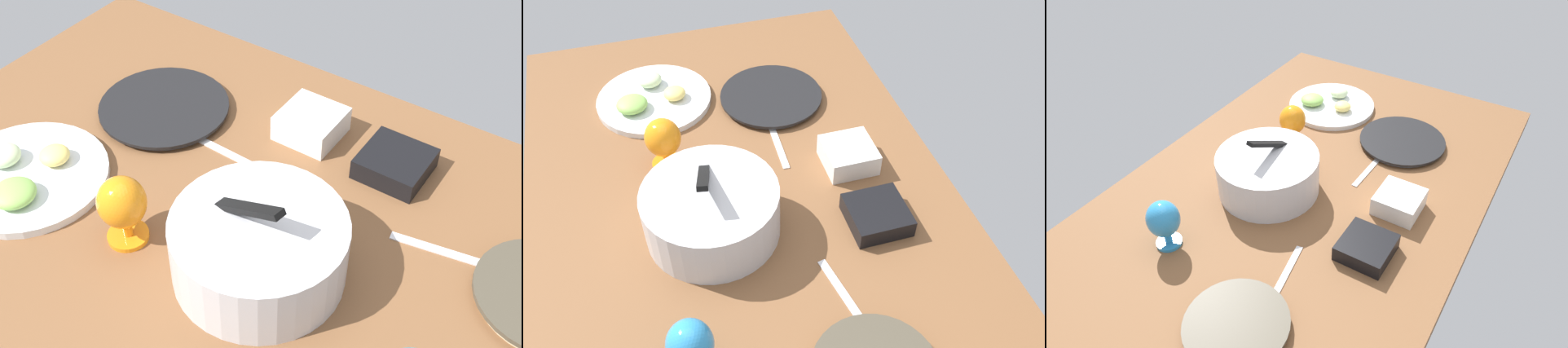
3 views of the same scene
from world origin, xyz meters
The scene contains 9 objects.
ground_plane centered at (0.00, 0.00, -2.00)cm, with size 160.00×104.00×4.00cm, color brown.
dinner_plate_right centered at (35.38, -17.33, 1.03)cm, with size 29.69×29.69×1.98cm.
mixing_bowl centered at (-8.61, 8.83, 6.90)cm, with size 32.33×31.14×20.22cm.
fruit_platter centered at (43.81, 16.05, 1.52)cm, with size 32.94×32.94×5.55cm.
hurricane_glass_orange centered at (16.32, 15.92, 8.76)cm, with size 9.12×9.12×14.54cm.
square_bowl_white centered at (3.56, -29.22, 3.34)cm, with size 12.80×12.80×6.01cm.
square_bowl_black centered at (-16.99, -28.56, 2.58)cm, with size 13.60×13.60×4.64cm.
fork_by_left_plate centered at (-33.28, -13.87, 0.30)cm, with size 18.00×1.80×0.60cm, color silver.
fork_by_right_plate centered at (15.07, -13.71, 0.30)cm, with size 18.00×1.80×0.60cm, color silver.
Camera 1 is at (-52.63, 72.92, 97.63)cm, focal length 47.28 mm.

